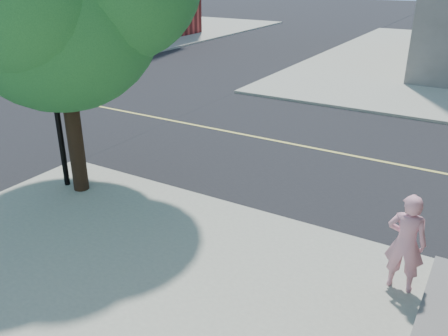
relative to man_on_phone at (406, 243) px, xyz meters
The scene contains 5 objects.
ground 8.13m from the man_on_phone, behind, with size 140.00×140.00×0.00m, color black.
road_ew 9.86m from the man_on_phone, 144.46° to the left, with size 140.00×9.00×0.01m, color black.
sidewalk_nw 38.42m from the man_on_phone, 143.77° to the left, with size 26.00×25.00×0.12m, color #9A9A88.
man_on_phone is the anchor object (origin of this frame).
car_a 23.22m from the man_on_phone, 155.70° to the left, with size 2.37×5.14×1.43m, color silver.
Camera 1 is at (8.76, -8.28, 5.14)m, focal length 37.67 mm.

